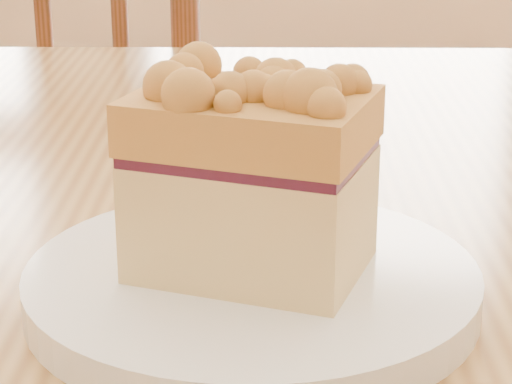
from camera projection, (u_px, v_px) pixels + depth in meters
cafe_chair_main at (54, 228)px, 1.38m from camera, size 0.52×0.52×0.91m
plate at (252, 286)px, 0.50m from camera, size 0.23×0.23×0.02m
cake_slice at (249, 164)px, 0.48m from camera, size 0.13×0.11×0.11m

